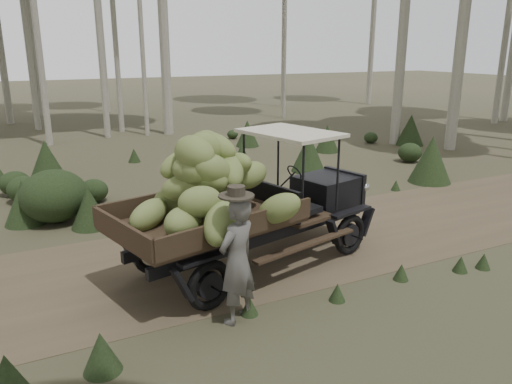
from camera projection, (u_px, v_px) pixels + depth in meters
ground at (335, 235)px, 10.78m from camera, size 120.00×120.00×0.00m
dirt_track at (335, 235)px, 10.78m from camera, size 70.00×4.00×0.01m
banana_truck at (229, 189)px, 8.57m from camera, size 5.51×3.29×2.69m
farmer at (237, 259)px, 7.16m from camera, size 0.83×0.72×2.07m
undergrowth at (272, 197)px, 11.69m from camera, size 22.82×22.00×1.40m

